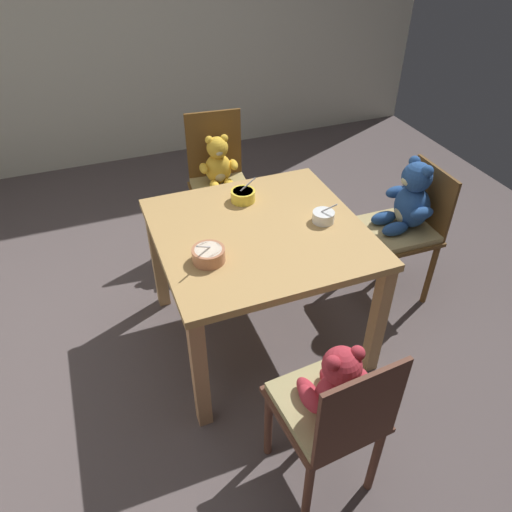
{
  "coord_description": "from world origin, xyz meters",
  "views": [
    {
      "loc": [
        -0.73,
        -1.84,
        2.1
      ],
      "look_at": [
        0.0,
        0.05,
        0.52
      ],
      "focal_mm": 34.22,
      "sensor_mm": 36.0,
      "label": 1
    }
  ],
  "objects_px": {
    "teddy_chair_far_center": "(219,176)",
    "teddy_chair_near_front": "(333,401)",
    "porridge_bowl_yellow_far_center": "(243,195)",
    "porridge_bowl_white_near_right": "(323,216)",
    "teddy_chair_near_right": "(407,212)",
    "porridge_bowl_terracotta_near_left": "(209,255)",
    "dining_table": "(260,246)"
  },
  "relations": [
    {
      "from": "dining_table",
      "to": "porridge_bowl_yellow_far_center",
      "type": "bearing_deg",
      "value": 86.82
    },
    {
      "from": "dining_table",
      "to": "teddy_chair_near_front",
      "type": "relative_size",
      "value": 1.18
    },
    {
      "from": "porridge_bowl_white_near_right",
      "to": "teddy_chair_near_front",
      "type": "bearing_deg",
      "value": -113.97
    },
    {
      "from": "porridge_bowl_terracotta_near_left",
      "to": "teddy_chair_near_front",
      "type": "bearing_deg",
      "value": -72.22
    },
    {
      "from": "teddy_chair_near_front",
      "to": "porridge_bowl_terracotta_near_left",
      "type": "relative_size",
      "value": 5.73
    },
    {
      "from": "teddy_chair_far_center",
      "to": "porridge_bowl_white_near_right",
      "type": "xyz_separation_m",
      "value": [
        0.25,
        -0.96,
        0.21
      ]
    },
    {
      "from": "porridge_bowl_white_near_right",
      "to": "porridge_bowl_yellow_far_center",
      "type": "xyz_separation_m",
      "value": [
        -0.31,
        0.33,
        0.0
      ]
    },
    {
      "from": "teddy_chair_near_right",
      "to": "porridge_bowl_white_near_right",
      "type": "relative_size",
      "value": 8.09
    },
    {
      "from": "porridge_bowl_yellow_far_center",
      "to": "teddy_chair_far_center",
      "type": "bearing_deg",
      "value": 84.95
    },
    {
      "from": "porridge_bowl_white_near_right",
      "to": "porridge_bowl_yellow_far_center",
      "type": "distance_m",
      "value": 0.45
    },
    {
      "from": "porridge_bowl_terracotta_near_left",
      "to": "teddy_chair_near_right",
      "type": "bearing_deg",
      "value": 9.22
    },
    {
      "from": "teddy_chair_far_center",
      "to": "teddy_chair_near_front",
      "type": "height_order",
      "value": "teddy_chair_far_center"
    },
    {
      "from": "teddy_chair_far_center",
      "to": "porridge_bowl_yellow_far_center",
      "type": "xyz_separation_m",
      "value": [
        -0.06,
        -0.63,
        0.21
      ]
    },
    {
      "from": "porridge_bowl_terracotta_near_left",
      "to": "porridge_bowl_white_near_right",
      "type": "xyz_separation_m",
      "value": [
        0.63,
        0.1,
        -0.01
      ]
    },
    {
      "from": "porridge_bowl_terracotta_near_left",
      "to": "porridge_bowl_yellow_far_center",
      "type": "relative_size",
      "value": 1.07
    },
    {
      "from": "teddy_chair_near_right",
      "to": "porridge_bowl_terracotta_near_left",
      "type": "distance_m",
      "value": 1.26
    },
    {
      "from": "dining_table",
      "to": "porridge_bowl_white_near_right",
      "type": "bearing_deg",
      "value": -8.53
    },
    {
      "from": "teddy_chair_far_center",
      "to": "porridge_bowl_yellow_far_center",
      "type": "relative_size",
      "value": 6.66
    },
    {
      "from": "porridge_bowl_terracotta_near_left",
      "to": "porridge_bowl_yellow_far_center",
      "type": "height_order",
      "value": "porridge_bowl_terracotta_near_left"
    },
    {
      "from": "dining_table",
      "to": "porridge_bowl_yellow_far_center",
      "type": "distance_m",
      "value": 0.32
    },
    {
      "from": "teddy_chair_near_front",
      "to": "porridge_bowl_white_near_right",
      "type": "relative_size",
      "value": 7.74
    },
    {
      "from": "porridge_bowl_white_near_right",
      "to": "porridge_bowl_yellow_far_center",
      "type": "relative_size",
      "value": 0.79
    },
    {
      "from": "teddy_chair_near_right",
      "to": "porridge_bowl_white_near_right",
      "type": "xyz_separation_m",
      "value": [
        -0.6,
        -0.1,
        0.17
      ]
    },
    {
      "from": "teddy_chair_far_center",
      "to": "porridge_bowl_white_near_right",
      "type": "height_order",
      "value": "teddy_chair_far_center"
    },
    {
      "from": "teddy_chair_near_front",
      "to": "teddy_chair_near_right",
      "type": "distance_m",
      "value": 1.38
    },
    {
      "from": "dining_table",
      "to": "porridge_bowl_yellow_far_center",
      "type": "relative_size",
      "value": 7.2
    },
    {
      "from": "dining_table",
      "to": "teddy_chair_near_right",
      "type": "relative_size",
      "value": 1.12
    },
    {
      "from": "dining_table",
      "to": "teddy_chair_near_right",
      "type": "xyz_separation_m",
      "value": [
        0.93,
        0.05,
        -0.04
      ]
    },
    {
      "from": "teddy_chair_near_right",
      "to": "teddy_chair_far_center",
      "type": "bearing_deg",
      "value": -44.05
    },
    {
      "from": "teddy_chair_near_front",
      "to": "porridge_bowl_yellow_far_center",
      "type": "distance_m",
      "value": 1.22
    },
    {
      "from": "teddy_chair_near_front",
      "to": "porridge_bowl_white_near_right",
      "type": "distance_m",
      "value": 0.97
    },
    {
      "from": "teddy_chair_far_center",
      "to": "teddy_chair_near_front",
      "type": "xyz_separation_m",
      "value": [
        -0.13,
        -1.83,
        0.0
      ]
    }
  ]
}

